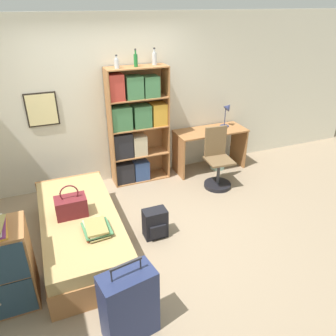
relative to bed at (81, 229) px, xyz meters
name	(u,v)px	position (x,y,z in m)	size (l,w,h in m)	color
ground_plane	(142,230)	(0.77, -0.02, -0.23)	(14.00, 14.00, 0.00)	gray
wall_back	(107,104)	(0.77, 1.57, 1.07)	(10.00, 0.09, 2.60)	beige
bed	(81,229)	(0.00, 0.00, 0.00)	(0.91, 2.03, 0.46)	#A36B3D
handbag	(71,206)	(-0.07, 0.00, 0.36)	(0.36, 0.23, 0.40)	maroon
book_stack_on_bed	(96,229)	(0.13, -0.43, 0.28)	(0.30, 0.38, 0.09)	#B2382D
suitcase	(129,305)	(0.22, -1.41, 0.13)	(0.52, 0.34, 0.84)	navy
bookcase	(134,127)	(1.13, 1.35, 0.72)	(0.94, 0.33, 1.87)	#A36B3D
bottle_green	(117,63)	(0.90, 1.31, 1.71)	(0.07, 0.07, 0.19)	#B7BCC1
bottle_brown	(136,60)	(1.19, 1.33, 1.73)	(0.06, 0.06, 0.25)	#1E6B2D
bottle_clear	(154,58)	(1.49, 1.38, 1.73)	(0.07, 0.07, 0.25)	#B7BCC1
desk	(210,142)	(2.46, 1.26, 0.29)	(1.24, 0.53, 0.74)	#A36B3D
desk_lamp	(227,111)	(2.81, 1.33, 0.79)	(0.21, 0.16, 0.43)	navy
desk_chair	(217,167)	(2.28, 0.67, 0.10)	(0.44, 0.44, 0.98)	black
backpack	(155,224)	(0.90, -0.19, -0.04)	(0.30, 0.22, 0.39)	black
waste_bin	(218,161)	(2.61, 1.21, -0.09)	(0.26, 0.26, 0.28)	#99C1B2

